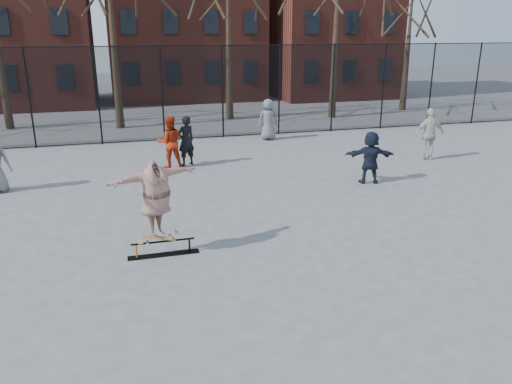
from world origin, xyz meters
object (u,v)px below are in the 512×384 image
object	(u,v)px
bystander_navy	(370,157)
skate_rail	(163,249)
skateboard	(159,239)
bystander_extra	(268,119)
bystander_black	(186,141)
bystander_red	(170,142)
skater	(156,201)
bystander_white	(429,134)

from	to	relation	value
bystander_navy	skate_rail	bearing A→B (deg)	44.08
skateboard	skate_rail	bearing A→B (deg)	0.00
skateboard	bystander_extra	distance (m)	12.04
bystander_black	bystander_red	xyz separation A→B (m)	(-0.59, -0.16, 0.02)
bystander_black	bystander_extra	world-z (taller)	bystander_extra
skater	bystander_extra	size ratio (longest dim) A/B	1.13
skate_rail	bystander_red	distance (m)	7.25
skater	bystander_black	size ratio (longest dim) A/B	1.14
bystander_black	bystander_red	world-z (taller)	bystander_red
skate_rail	skateboard	distance (m)	0.26
bystander_navy	bystander_extra	bearing A→B (deg)	-64.32
skate_rail	skater	world-z (taller)	skater
skater	bystander_red	xyz separation A→B (m)	(1.03, 7.14, -0.34)
bystander_black	bystander_white	distance (m)	8.86
skater	skateboard	bearing A→B (deg)	66.09
skater	bystander_black	xyz separation A→B (m)	(1.61, 7.30, -0.36)
skateboard	bystander_white	xyz separation A→B (m)	(10.33, 5.72, 0.57)
skate_rail	bystander_navy	bearing A→B (deg)	28.20
bystander_black	bystander_navy	xyz separation A→B (m)	(5.23, -3.68, -0.05)
bystander_black	bystander_red	distance (m)	0.61
bystander_navy	bystander_red	bearing A→B (deg)	-15.28
skateboard	bystander_navy	size ratio (longest dim) A/B	0.46
bystander_red	bystander_navy	world-z (taller)	bystander_red
bystander_white	bystander_navy	distance (m)	4.07
skate_rail	bystander_white	world-z (taller)	bystander_white
skateboard	bystander_extra	bearing A→B (deg)	62.06
skater	skate_rail	bearing A→B (deg)	-23.91
bystander_extra	skater	bearing A→B (deg)	63.19
skate_rail	bystander_black	size ratio (longest dim) A/B	0.86
skateboard	bystander_extra	xyz separation A→B (m)	(5.63, 10.62, 0.51)
skate_rail	bystander_white	bearing A→B (deg)	29.15
skate_rail	skateboard	world-z (taller)	skateboard
skateboard	skater	distance (m)	0.86
bystander_red	bystander_extra	distance (m)	5.78
bystander_red	bystander_extra	bearing A→B (deg)	-144.34
bystander_black	bystander_white	size ratio (longest dim) A/B	0.92
skate_rail	bystander_navy	xyz separation A→B (m)	(6.76, 3.62, 0.69)
bystander_red	skater	bearing A→B (deg)	80.40
skate_rail	bystander_navy	world-z (taller)	bystander_navy
skateboard	bystander_navy	world-z (taller)	bystander_navy
bystander_black	bystander_red	bearing A→B (deg)	-7.23
skate_rail	skateboard	size ratio (longest dim) A/B	2.01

